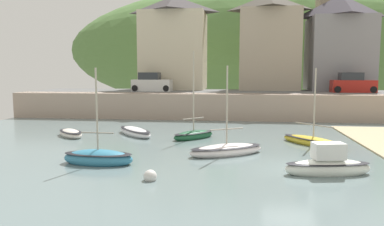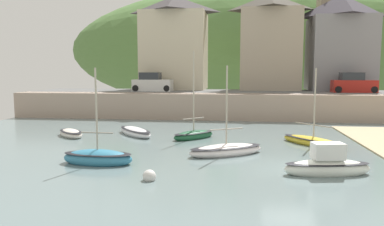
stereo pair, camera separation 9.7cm
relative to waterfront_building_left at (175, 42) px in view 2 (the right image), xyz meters
name	(u,v)px [view 2 (the right image)]	position (x,y,z in m)	size (l,w,h in m)	color
quay_seawall	(264,105)	(9.79, -7.70, -6.41)	(48.00, 9.40, 2.40)	tan
hillside_backdrop	(279,51)	(14.88, 30.00, 0.61)	(80.00, 44.00, 23.94)	#52793D
waterfront_building_left	(175,42)	(0.00, 0.00, 0.00)	(7.49, 6.21, 10.60)	beige
waterfront_building_centre	(269,42)	(10.73, 0.00, -0.01)	(6.75, 5.96, 10.57)	tan
waterfront_building_right	(340,42)	(18.33, 0.00, -0.13)	(6.78, 5.98, 10.30)	gray
church_with_spire	(330,19)	(18.10, 4.00, 2.90)	(3.00, 3.00, 16.10)	gray
rowboat_small_beached	(135,132)	(0.17, -17.56, -7.55)	(3.66, 4.00, 0.71)	white
sailboat_blue_trim	(98,158)	(0.60, -25.64, -7.48)	(3.54, 1.52, 4.85)	teal
sailboat_far_left	(71,133)	(-4.09, -18.63, -7.56)	(2.88, 2.94, 0.65)	silver
sailboat_tall_mast	(313,141)	(11.92, -19.71, -7.54)	(3.81, 4.16, 4.80)	gold
fishing_boat_green	(327,166)	(11.25, -26.21, -7.38)	(3.92, 1.71, 1.60)	white
sailboat_nearest_shore	(194,135)	(4.43, -18.42, -7.50)	(2.98, 2.97, 5.94)	#1C5533
dinghy_open_wooden	(226,150)	(6.75, -22.92, -7.52)	(4.39, 3.27, 4.95)	silver
parked_car_near_slipway	(152,83)	(-1.65, -4.50, -4.57)	(4.15, 1.82, 1.95)	silver
parked_car_by_wall	(353,84)	(18.58, -4.50, -4.57)	(4.14, 1.82, 1.95)	#AC1F18
mooring_buoy	(149,176)	(3.76, -28.03, -7.60)	(0.56, 0.56, 0.56)	silver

